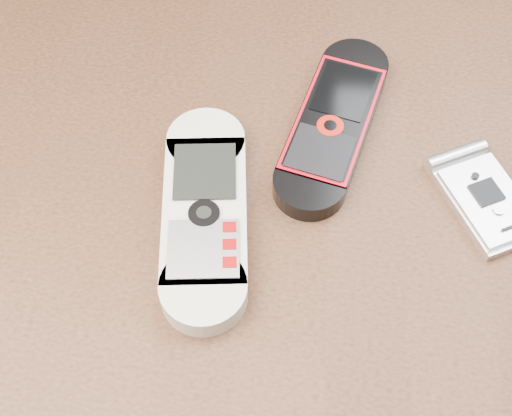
{
  "coord_description": "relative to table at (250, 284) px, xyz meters",
  "views": [
    {
      "loc": [
        0.03,
        -0.26,
        1.17
      ],
      "look_at": [
        0.01,
        0.0,
        0.76
      ],
      "focal_mm": 50.0,
      "sensor_mm": 36.0,
      "label": 1
    }
  ],
  "objects": [
    {
      "name": "motorola_razr",
      "position": [
        0.16,
        0.02,
        0.11
      ],
      "size": [
        0.08,
        0.1,
        0.01
      ],
      "primitive_type": "cube",
      "rotation": [
        0.0,
        0.0,
        0.46
      ],
      "color": "silver",
      "rests_on": "table"
    },
    {
      "name": "nokia_white",
      "position": [
        -0.03,
        -0.01,
        0.12
      ],
      "size": [
        0.07,
        0.18,
        0.02
      ],
      "primitive_type": "cube",
      "rotation": [
        0.0,
        0.0,
        0.1
      ],
      "color": "silver",
      "rests_on": "table"
    },
    {
      "name": "nokia_black_red",
      "position": [
        0.06,
        0.08,
        0.11
      ],
      "size": [
        0.09,
        0.18,
        0.02
      ],
      "primitive_type": "cube",
      "rotation": [
        0.0,
        0.0,
        -0.27
      ],
      "color": "black",
      "rests_on": "table"
    },
    {
      "name": "table",
      "position": [
        0.0,
        0.0,
        0.0
      ],
      "size": [
        1.2,
        0.8,
        0.75
      ],
      "color": "black",
      "rests_on": "ground"
    }
  ]
}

